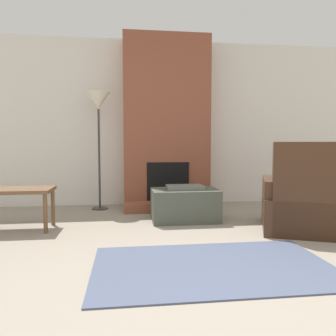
# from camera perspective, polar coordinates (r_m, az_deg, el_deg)

# --- Properties ---
(ground_plane) EXTENTS (24.00, 24.00, 0.00)m
(ground_plane) POSITION_cam_1_polar(r_m,az_deg,el_deg) (2.28, 9.83, -21.02)
(ground_plane) COLOR gray
(wall_back) EXTENTS (7.51, 0.06, 2.60)m
(wall_back) POSITION_cam_1_polar(r_m,az_deg,el_deg) (5.33, -0.65, 7.77)
(wall_back) COLOR silver
(wall_back) RESTS_ON ground_plane
(fireplace) EXTENTS (1.30, 0.77, 2.60)m
(fireplace) POSITION_cam_1_polar(r_m,az_deg,el_deg) (5.07, -0.30, 7.42)
(fireplace) COLOR brown
(fireplace) RESTS_ON ground_plane
(ottoman) EXTENTS (0.83, 0.52, 0.45)m
(ottoman) POSITION_cam_1_polar(r_m,az_deg,el_deg) (4.16, 2.95, -6.33)
(ottoman) COLOR #474C42
(ottoman) RESTS_ON ground_plane
(armchair) EXTENTS (1.25, 1.21, 0.99)m
(armchair) POSITION_cam_1_polar(r_m,az_deg,el_deg) (3.94, 23.40, -6.08)
(armchair) COLOR #422819
(armchair) RESTS_ON ground_plane
(side_table) EXTENTS (0.83, 0.45, 0.47)m
(side_table) POSITION_cam_1_polar(r_m,az_deg,el_deg) (4.06, -25.25, -4.13)
(side_table) COLOR brown
(side_table) RESTS_ON ground_plane
(floor_lamp_left) EXTENTS (0.34, 0.34, 1.72)m
(floor_lamp_left) POSITION_cam_1_polar(r_m,az_deg,el_deg) (4.96, -12.02, 10.39)
(floor_lamp_left) COLOR #333333
(floor_lamp_left) RESTS_ON ground_plane
(area_rug) EXTENTS (1.88, 1.12, 0.01)m
(area_rug) POSITION_cam_1_polar(r_m,az_deg,el_deg) (2.72, 7.89, -16.59)
(area_rug) COLOR #4C5670
(area_rug) RESTS_ON ground_plane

